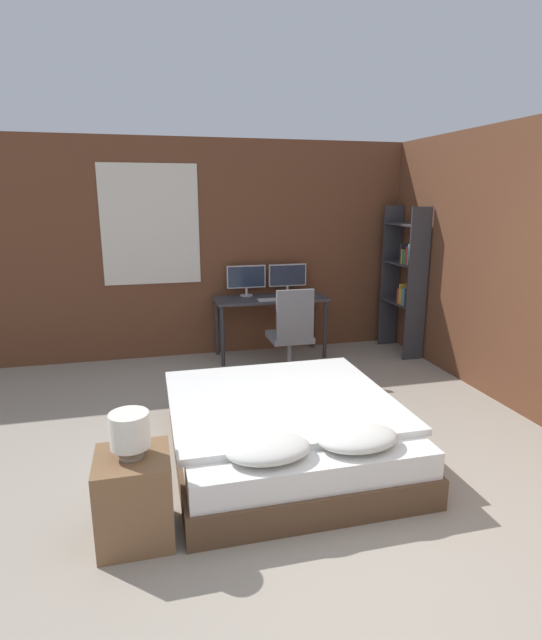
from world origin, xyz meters
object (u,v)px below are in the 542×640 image
at_px(monitor_right, 288,277).
at_px(bookshelf, 406,276).
at_px(desk, 271,306).
at_px(monitor_left, 246,278).
at_px(office_chair, 291,340).
at_px(keyboard, 274,300).
at_px(bed, 284,430).
at_px(bedside_lamp, 130,431).
at_px(computer_mouse, 297,298).
at_px(nightstand, 135,497).

height_order(monitor_right, bookshelf, bookshelf).
distance_m(desk, monitor_left, 0.47).
height_order(desk, monitor_left, monitor_left).
bearing_deg(office_chair, keyboard, 97.01).
relative_size(desk, keyboard, 3.54).
xyz_separation_m(bed, monitor_left, (0.24, 2.70, 0.77)).
distance_m(desk, keyboard, 0.21).
bearing_deg(monitor_left, desk, -33.77).
relative_size(bedside_lamp, office_chair, 0.27).
xyz_separation_m(monitor_left, bookshelf, (1.99, -0.46, 0.03)).
relative_size(computer_mouse, bookshelf, 0.04).
distance_m(bedside_lamp, monitor_left, 3.69).
height_order(desk, monitor_right, monitor_right).
bearing_deg(nightstand, monitor_left, 68.19).
distance_m(keyboard, computer_mouse, 0.29).
relative_size(monitor_right, keyboard, 1.26).
bearing_deg(keyboard, nightstand, -118.22).
height_order(desk, keyboard, keyboard).
bearing_deg(monitor_left, monitor_right, 0.00).
xyz_separation_m(monitor_right, keyboard, (-0.27, -0.36, -0.22)).
xyz_separation_m(desk, computer_mouse, (0.29, -0.18, 0.12)).
relative_size(bedside_lamp, desk, 0.19).
bearing_deg(monitor_left, bedside_lamp, -111.81).
bearing_deg(bedside_lamp, nightstand, 153.43).
distance_m(monitor_right, keyboard, 0.50).
relative_size(bedside_lamp, computer_mouse, 3.88).
xyz_separation_m(bedside_lamp, desk, (1.64, 3.23, -0.04)).
bearing_deg(keyboard, bed, -102.37).
xyz_separation_m(monitor_left, keyboard, (0.27, -0.36, -0.22)).
distance_m(desk, bookshelf, 1.78).
xyz_separation_m(bed, desk, (0.51, 2.52, 0.43)).
relative_size(bed, desk, 1.36).
distance_m(nightstand, desk, 3.64).
relative_size(monitor_right, computer_mouse, 7.12).
relative_size(monitor_left, office_chair, 0.49).
distance_m(bed, bedside_lamp, 1.41).
relative_size(bed, office_chair, 1.88).
distance_m(nightstand, monitor_left, 3.75).
bearing_deg(monitor_right, desk, -146.23).
relative_size(office_chair, bookshelf, 0.54).
bearing_deg(bedside_lamp, bookshelf, 41.32).
height_order(bed, bookshelf, bookshelf).
bearing_deg(bookshelf, keyboard, 176.52).
relative_size(nightstand, bedside_lamp, 2.00).
bearing_deg(keyboard, monitor_right, 52.96).
bearing_deg(computer_mouse, bed, -108.92).
xyz_separation_m(nightstand, computer_mouse, (1.93, 3.05, 0.52)).
bearing_deg(office_chair, computer_mouse, 67.25).
relative_size(bed, monitor_right, 3.85).
bearing_deg(computer_mouse, bedside_lamp, -122.26).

